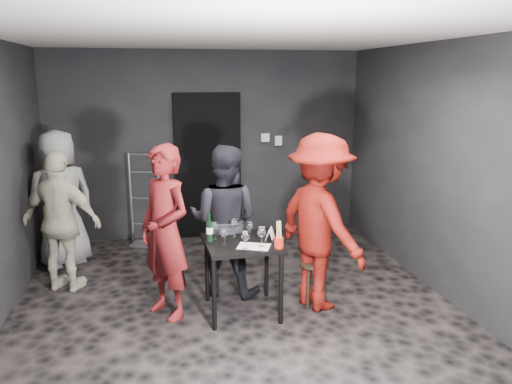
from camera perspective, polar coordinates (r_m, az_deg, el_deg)
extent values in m
cube|color=black|center=(5.31, -2.44, -12.96)|extent=(4.50, 5.00, 0.02)
cube|color=silver|center=(4.78, -2.76, 17.53)|extent=(4.50, 5.00, 0.02)
cube|color=black|center=(7.31, -5.59, 5.33)|extent=(4.50, 0.04, 2.70)
cube|color=black|center=(2.52, 6.23, -9.78)|extent=(4.50, 0.04, 2.70)
cube|color=black|center=(5.65, 20.58, 2.28)|extent=(0.04, 5.00, 2.70)
cube|color=black|center=(7.30, -5.49, 2.94)|extent=(0.95, 0.10, 2.10)
cube|color=#B7B7B2|center=(7.39, 1.04, 6.25)|extent=(0.12, 0.06, 0.12)
cube|color=#B7B7B2|center=(7.44, 2.55, 5.90)|extent=(0.10, 0.06, 0.14)
cylinder|color=#B2B2B7|center=(7.22, -14.09, -0.78)|extent=(0.03, 0.03, 1.30)
cylinder|color=#B2B2B7|center=(7.20, -11.00, -0.65)|extent=(0.03, 0.03, 1.30)
cube|color=#B2B2B7|center=(7.26, -12.32, -5.82)|extent=(0.43, 0.24, 0.03)
cylinder|color=black|center=(7.40, -13.84, -5.01)|extent=(0.04, 0.16, 0.16)
cylinder|color=black|center=(7.39, -10.81, -4.88)|extent=(0.04, 0.16, 0.16)
cube|color=black|center=(4.92, -1.61, -5.86)|extent=(0.72, 0.72, 0.04)
cylinder|color=black|center=(4.73, -4.82, -11.63)|extent=(0.04, 0.04, 0.71)
cylinder|color=black|center=(4.83, 2.89, -11.03)|extent=(0.04, 0.04, 0.71)
cylinder|color=black|center=(5.31, -5.62, -8.78)|extent=(0.04, 0.04, 0.71)
cylinder|color=black|center=(5.41, 1.21, -8.32)|extent=(0.04, 0.04, 0.71)
cylinder|color=black|center=(5.22, 6.63, -8.09)|extent=(0.31, 0.31, 0.04)
cylinder|color=black|center=(5.41, 7.14, -10.12)|extent=(0.04, 0.04, 0.41)
cylinder|color=black|center=(5.36, 5.43, -10.29)|extent=(0.04, 0.04, 0.41)
cylinder|color=black|center=(5.22, 5.96, -11.00)|extent=(0.04, 0.04, 0.41)
cylinder|color=black|center=(5.27, 7.72, -10.81)|extent=(0.04, 0.04, 0.41)
imported|color=maroon|center=(4.88, -10.39, -3.20)|extent=(0.80, 0.85, 1.96)
imported|color=black|center=(5.35, -3.68, -2.51)|extent=(0.99, 0.80, 1.78)
imported|color=maroon|center=(5.01, 7.41, -1.58)|extent=(1.13, 1.52, 2.14)
imported|color=beige|center=(5.83, -21.35, -2.90)|extent=(1.06, 0.80, 1.63)
imported|color=gray|center=(6.59, -21.52, 0.27)|extent=(1.08, 0.92, 1.94)
cube|color=white|center=(4.76, -0.24, -6.23)|extent=(0.35, 0.30, 0.00)
cylinder|color=black|center=(4.91, -5.33, -4.48)|extent=(0.07, 0.07, 0.20)
cylinder|color=black|center=(4.87, -5.37, -2.88)|extent=(0.03, 0.03, 0.08)
cylinder|color=white|center=(4.91, -5.33, -4.38)|extent=(0.07, 0.07, 0.06)
cylinder|color=red|center=(4.73, 2.63, -5.80)|extent=(0.09, 0.09, 0.10)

